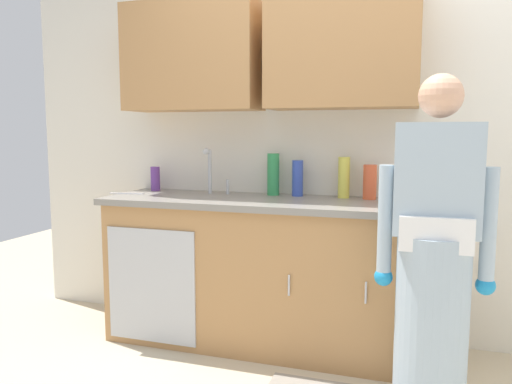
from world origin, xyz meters
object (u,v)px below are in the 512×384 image
(bottle_water_tall, at_px, (344,178))
(bottle_dish_liquid, at_px, (370,182))
(person_at_sink, at_px, (433,274))
(cup_by_sink, at_px, (389,196))
(bottle_water_short, at_px, (155,179))
(knife_on_counter, at_px, (127,193))
(sink, at_px, (207,198))
(bottle_soap, at_px, (273,174))
(bottle_cleaner_spray, at_px, (298,178))

(bottle_water_tall, xyz_separation_m, bottle_dish_liquid, (0.16, -0.02, -0.02))
(person_at_sink, distance_m, cup_by_sink, 0.68)
(bottle_water_short, distance_m, knife_on_counter, 0.26)
(bottle_water_short, height_order, bottle_water_tall, bottle_water_tall)
(sink, xyz_separation_m, bottle_dish_liquid, (1.03, 0.18, 0.12))
(bottle_soap, bearing_deg, person_at_sink, -36.33)
(bottle_water_short, bearing_deg, knife_on_counter, -113.12)
(sink, height_order, cup_by_sink, sink)
(bottle_water_short, xyz_separation_m, bottle_water_tall, (1.34, 0.02, 0.04))
(person_at_sink, relative_size, bottle_water_short, 9.41)
(sink, xyz_separation_m, cup_by_sink, (1.15, 0.02, 0.06))
(bottle_cleaner_spray, distance_m, knife_on_counter, 1.16)
(person_at_sink, xyz_separation_m, bottle_soap, (-1.00, 0.74, 0.39))
(cup_by_sink, bearing_deg, bottle_water_tall, 148.88)
(bottle_soap, distance_m, bottle_dish_liquid, 0.63)
(sink, distance_m, bottle_soap, 0.47)
(bottle_water_short, height_order, bottle_soap, bottle_soap)
(person_at_sink, xyz_separation_m, bottle_dish_liquid, (-0.37, 0.72, 0.36))
(knife_on_counter, bearing_deg, bottle_dish_liquid, 178.87)
(person_at_sink, xyz_separation_m, bottle_water_tall, (-0.53, 0.74, 0.38))
(bottle_water_short, relative_size, bottle_water_tall, 0.66)
(bottle_water_short, distance_m, bottle_dish_liquid, 1.50)
(sink, bearing_deg, bottle_cleaner_spray, 19.06)
(bottle_dish_liquid, height_order, cup_by_sink, bottle_dish_liquid)
(bottle_soap, relative_size, bottle_cleaner_spray, 1.18)
(bottle_water_short, distance_m, bottle_soap, 0.87)
(bottle_water_short, relative_size, bottle_soap, 0.62)
(bottle_water_short, height_order, knife_on_counter, bottle_water_short)
(person_at_sink, bearing_deg, cup_by_sink, 113.58)
(cup_by_sink, bearing_deg, knife_on_counter, -177.78)
(bottle_water_short, relative_size, knife_on_counter, 0.72)
(bottle_water_short, bearing_deg, sink, -20.45)
(bottle_water_tall, relative_size, bottle_soap, 0.94)
(knife_on_counter, bearing_deg, person_at_sink, 156.66)
(bottle_water_short, relative_size, bottle_cleaner_spray, 0.73)
(bottle_water_short, bearing_deg, bottle_water_tall, 0.73)
(bottle_soap, relative_size, cup_by_sink, 3.31)
(bottle_water_short, bearing_deg, bottle_cleaner_spray, 0.87)
(bottle_dish_liquid, xyz_separation_m, bottle_cleaner_spray, (-0.46, 0.01, 0.01))
(person_at_sink, height_order, bottle_dish_liquid, person_at_sink)
(bottle_dish_liquid, height_order, knife_on_counter, bottle_dish_liquid)
(bottle_water_short, xyz_separation_m, bottle_soap, (0.87, 0.01, 0.05))
(person_at_sink, bearing_deg, bottle_cleaner_spray, 138.58)
(person_at_sink, bearing_deg, knife_on_counter, 165.83)
(bottle_dish_liquid, bearing_deg, bottle_cleaner_spray, 178.30)
(bottle_water_tall, distance_m, bottle_cleaner_spray, 0.30)
(sink, relative_size, knife_on_counter, 2.08)
(bottle_water_short, bearing_deg, cup_by_sink, -5.50)
(cup_by_sink, bearing_deg, person_at_sink, -66.42)
(sink, distance_m, bottle_cleaner_spray, 0.61)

